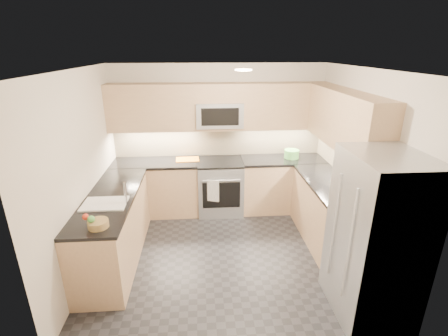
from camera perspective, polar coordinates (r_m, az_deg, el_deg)
floor at (r=4.76m, az=0.32°, el=-14.59°), size 3.60×3.20×0.00m
ceiling at (r=3.91m, az=0.39°, el=17.01°), size 3.60×3.20×0.02m
wall_back at (r=5.69m, az=-0.92°, el=5.34°), size 3.60×0.02×2.50m
wall_front at (r=2.74m, az=3.04°, el=-12.33°), size 3.60×0.02×2.50m
wall_left at (r=4.42m, az=-23.61°, el=-0.96°), size 0.02×3.20×2.50m
wall_right at (r=4.66m, az=22.97°, el=0.22°), size 0.02×3.20×2.50m
base_cab_back_left at (r=5.72m, az=-11.68°, el=-3.53°), size 1.42×0.60×0.90m
base_cab_back_right at (r=5.84m, az=10.05°, el=-2.92°), size 1.42×0.60×0.90m
base_cab_right at (r=4.98m, az=17.84°, el=-7.94°), size 0.60×1.70×0.90m
base_cab_peninsula at (r=4.66m, az=-18.68°, el=-10.08°), size 0.60×2.00×0.90m
countertop_back_left at (r=5.55m, az=-12.03°, el=0.91°), size 1.42×0.63×0.04m
countertop_back_right at (r=5.67m, az=10.34°, el=1.45°), size 1.42×0.63×0.04m
countertop_right at (r=4.78m, az=18.44°, el=-2.96°), size 0.63×1.70×0.04m
countertop_peninsula at (r=4.45m, az=-19.36°, el=-4.84°), size 0.63×2.00×0.04m
upper_cab_back at (r=5.40m, az=-0.85°, el=10.75°), size 3.60×0.35×0.75m
upper_cab_right at (r=4.68m, az=20.55°, el=7.96°), size 0.35×1.95×0.75m
backsplash_back at (r=5.70m, az=-0.92°, el=4.79°), size 3.60×0.01×0.51m
backsplash_right at (r=5.06m, az=20.64°, el=1.39°), size 0.01×2.30×0.51m
gas_range at (r=5.65m, az=-0.69°, el=-3.34°), size 0.76×0.65×0.91m
range_cooktop at (r=5.48m, az=-0.71°, el=1.07°), size 0.76×0.65×0.03m
oven_door_glass at (r=5.35m, az=-0.47°, el=-4.81°), size 0.62×0.02×0.45m
oven_handle at (r=5.23m, az=-0.46°, el=-2.22°), size 0.60×0.02×0.02m
microwave at (r=5.40m, az=-0.82°, el=9.40°), size 0.76×0.40×0.40m
microwave_door at (r=5.19m, az=-0.69°, el=8.97°), size 0.60×0.01×0.28m
refrigerator at (r=3.73m, az=25.12°, el=-11.11°), size 0.70×0.90×1.80m
fridge_handle_left at (r=3.41m, az=21.11°, el=-12.61°), size 0.02×0.02×1.20m
fridge_handle_right at (r=3.69m, az=18.82°, el=-9.67°), size 0.02×0.02×1.20m
sink_basin at (r=4.25m, az=-20.12°, el=-6.76°), size 0.52×0.38×0.16m
faucet at (r=4.10m, az=-16.96°, el=-4.28°), size 0.03×0.03×0.28m
utensil_bowl at (r=5.71m, az=11.80°, el=2.44°), size 0.29×0.29×0.14m
cutting_board at (r=5.55m, az=-6.43°, el=1.52°), size 0.40×0.29×0.01m
fruit_basket at (r=3.73m, az=-21.24°, el=-9.15°), size 0.24×0.24×0.08m
fruit_apple at (r=3.76m, az=-23.18°, el=-7.90°), size 0.07×0.07×0.07m
fruit_pear at (r=3.69m, az=-22.33°, el=-8.32°), size 0.08×0.08×0.08m
dish_towel_check at (r=5.27m, az=-1.93°, el=-4.05°), size 0.19×0.08×0.37m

